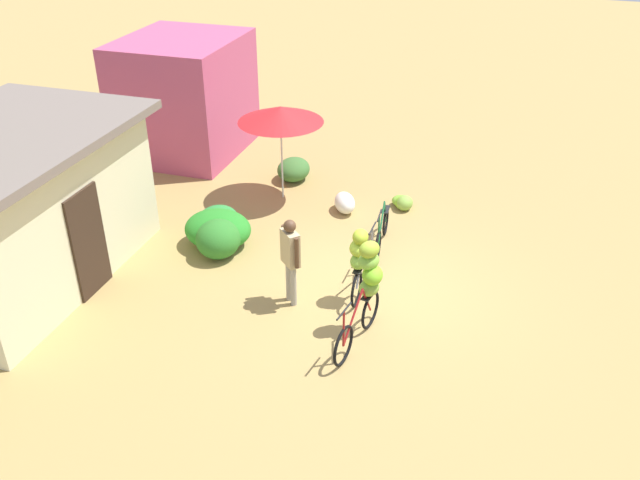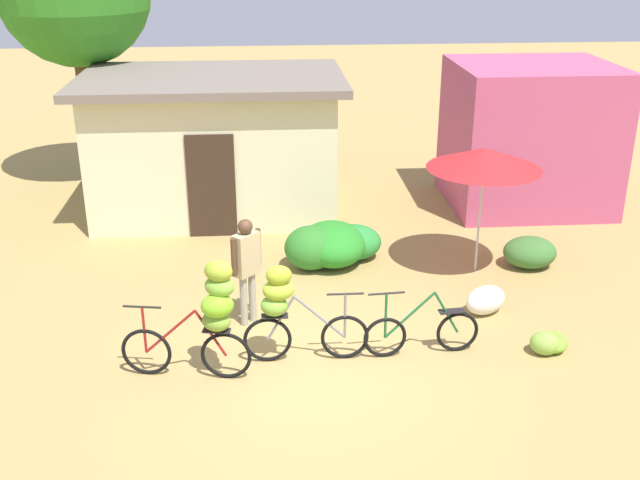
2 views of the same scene
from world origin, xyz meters
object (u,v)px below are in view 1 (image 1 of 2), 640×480
object	(u,v)px
bicycle_leftmost	(367,284)
banana_pile_on_ground	(403,202)
market_umbrella	(281,114)
building_low	(10,209)
shop_pink	(185,96)
produce_sack	(345,203)
person_vendor	(290,253)
bicycle_near_pile	(361,257)
bicycle_center_loaded	(382,232)

from	to	relation	value
bicycle_leftmost	banana_pile_on_ground	xyz separation A→B (m)	(4.65, 0.28, -0.82)
market_umbrella	banana_pile_on_ground	distance (m)	3.36
building_low	bicycle_leftmost	world-z (taller)	building_low
shop_pink	banana_pile_on_ground	bearing A→B (deg)	-105.10
produce_sack	person_vendor	xyz separation A→B (m)	(-3.63, -0.03, 0.80)
building_low	banana_pile_on_ground	distance (m)	8.06
banana_pile_on_ground	shop_pink	bearing A→B (deg)	74.90
building_low	bicycle_near_pile	distance (m)	6.37
market_umbrella	person_vendor	xyz separation A→B (m)	(-3.90, -1.59, -1.00)
building_low	produce_sack	size ratio (longest dim) A/B	7.52
building_low	shop_pink	bearing A→B (deg)	-1.22
building_low	bicycle_near_pile	bearing A→B (deg)	-78.65
shop_pink	person_vendor	bearing A→B (deg)	-139.68
bicycle_leftmost	banana_pile_on_ground	distance (m)	4.73
building_low	market_umbrella	bearing A→B (deg)	-37.31
bicycle_leftmost	produce_sack	distance (m)	4.42
bicycle_leftmost	bicycle_center_loaded	bearing A→B (deg)	7.43
market_umbrella	bicycle_leftmost	world-z (taller)	market_umbrella
shop_pink	market_umbrella	size ratio (longest dim) A/B	1.46
building_low	banana_pile_on_ground	world-z (taller)	building_low
bicycle_center_loaded	banana_pile_on_ground	bearing A→B (deg)	-2.93
building_low	shop_pink	size ratio (longest dim) A/B	1.65
bicycle_leftmost	person_vendor	xyz separation A→B (m)	(0.46, 1.47, 0.05)
bicycle_near_pile	building_low	bearing A→B (deg)	101.35
building_low	bicycle_near_pile	xyz separation A→B (m)	(1.25, -6.22, -0.60)
bicycle_leftmost	bicycle_near_pile	bearing A→B (deg)	19.05
building_low	bicycle_leftmost	distance (m)	6.58
bicycle_near_pile	banana_pile_on_ground	bearing A→B (deg)	-1.06
building_low	shop_pink	world-z (taller)	shop_pink
bicycle_near_pile	banana_pile_on_ground	world-z (taller)	bicycle_near_pile
shop_pink	market_umbrella	world-z (taller)	shop_pink
market_umbrella	banana_pile_on_ground	size ratio (longest dim) A/B	3.31
market_umbrella	banana_pile_on_ground	bearing A→B (deg)	-84.23
bicycle_center_loaded	banana_pile_on_ground	xyz separation A→B (m)	(1.79, -0.09, -0.20)
building_low	produce_sack	distance (m)	6.77
bicycle_leftmost	bicycle_center_loaded	distance (m)	2.95
banana_pile_on_ground	produce_sack	bearing A→B (deg)	114.48
building_low	bicycle_center_loaded	size ratio (longest dim) A/B	3.21
building_low	bicycle_center_loaded	distance (m)	7.01
banana_pile_on_ground	bicycle_leftmost	bearing A→B (deg)	-176.53
bicycle_near_pile	produce_sack	xyz separation A→B (m)	(3.08, 1.15, -0.60)
bicycle_center_loaded	banana_pile_on_ground	size ratio (longest dim) A/B	2.47
bicycle_near_pile	produce_sack	bearing A→B (deg)	20.39
produce_sack	banana_pile_on_ground	bearing A→B (deg)	-65.52
banana_pile_on_ground	produce_sack	distance (m)	1.34
shop_pink	banana_pile_on_ground	world-z (taller)	shop_pink
bicycle_leftmost	person_vendor	distance (m)	1.54
market_umbrella	person_vendor	distance (m)	4.33
bicycle_center_loaded	banana_pile_on_ground	distance (m)	1.80
produce_sack	person_vendor	world-z (taller)	person_vendor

